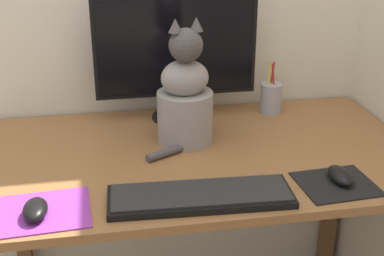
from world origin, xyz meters
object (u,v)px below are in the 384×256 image
computer_mouse_right (340,175)px  cat (185,98)px  monitor (176,53)px  keyboard (201,196)px  pen_cup (271,97)px  computer_mouse_left (35,209)px

computer_mouse_right → cat: size_ratio=0.27×
monitor → keyboard: monitor is taller
cat → pen_cup: cat is taller
monitor → pen_cup: (0.34, -0.00, -0.18)m
computer_mouse_left → cat: (0.42, 0.37, 0.12)m
monitor → computer_mouse_right: (0.36, -0.53, -0.21)m
computer_mouse_left → pen_cup: 0.95m
keyboard → computer_mouse_left: bearing=-175.7°
monitor → keyboard: bearing=-92.3°
computer_mouse_right → computer_mouse_left: bearing=-177.4°
computer_mouse_left → computer_mouse_right: 0.79m
cat → pen_cup: (0.34, 0.19, -0.09)m
computer_mouse_left → cat: bearing=41.1°
keyboard → computer_mouse_left: 0.40m
computer_mouse_left → cat: 0.57m
monitor → computer_mouse_left: size_ratio=5.37×
monitor → computer_mouse_right: 0.68m
keyboard → cat: (0.02, 0.36, 0.13)m
keyboard → monitor: bearing=90.5°
monitor → keyboard: size_ratio=1.14×
monitor → computer_mouse_right: size_ratio=5.12×
keyboard → pen_cup: 0.66m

